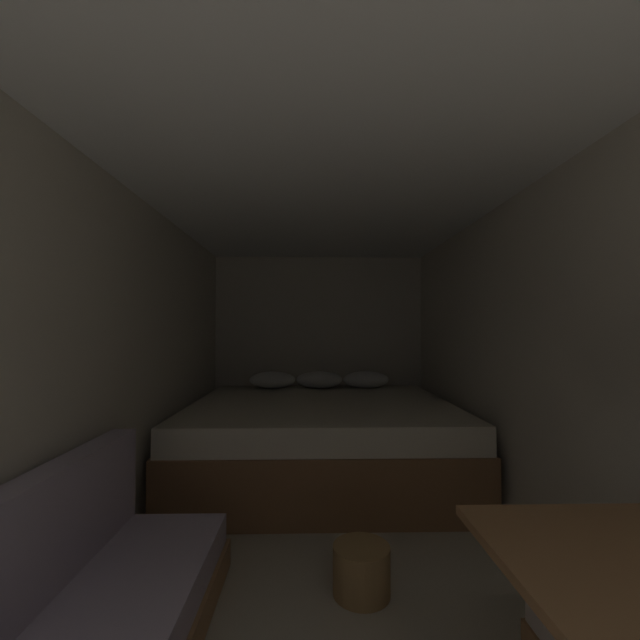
% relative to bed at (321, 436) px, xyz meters
% --- Properties ---
extents(ground_plane, '(6.76, 6.76, 0.00)m').
position_rel_bed_xyz_m(ground_plane, '(0.00, -1.34, -0.33)').
color(ground_plane, '#A39984').
extents(wall_back, '(2.45, 0.05, 2.11)m').
position_rel_bed_xyz_m(wall_back, '(0.00, 1.06, 0.72)').
color(wall_back, beige).
rests_on(wall_back, ground).
extents(wall_left, '(0.05, 4.76, 2.11)m').
position_rel_bed_xyz_m(wall_left, '(-1.20, -1.34, 0.72)').
color(wall_left, beige).
rests_on(wall_left, ground).
extents(wall_right, '(0.05, 4.76, 2.11)m').
position_rel_bed_xyz_m(wall_right, '(1.20, -1.34, 0.72)').
color(wall_right, beige).
rests_on(wall_right, ground).
extents(ceiling_slab, '(2.45, 4.76, 0.05)m').
position_rel_bed_xyz_m(ceiling_slab, '(0.00, -1.34, 1.80)').
color(ceiling_slab, white).
rests_on(ceiling_slab, wall_left).
extents(bed, '(2.23, 2.02, 0.83)m').
position_rel_bed_xyz_m(bed, '(0.00, 0.00, 0.00)').
color(bed, brown).
rests_on(bed, ground).
extents(wicker_basket, '(0.28, 0.28, 0.23)m').
position_rel_bed_xyz_m(wicker_basket, '(0.15, -1.62, -0.22)').
color(wicker_basket, olive).
rests_on(wicker_basket, ground).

